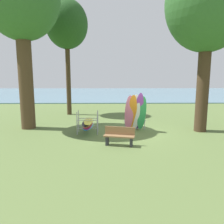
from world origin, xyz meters
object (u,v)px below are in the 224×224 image
Objects in this scene: leaning_board_pile at (135,113)px; park_bench at (119,136)px; tree_mid_behind at (67,25)px; board_storage_rack at (88,124)px; tree_foreground_right at (208,4)px.

leaning_board_pile is 1.56× the size of park_bench.
tree_mid_behind is 4.33× the size of board_storage_rack.
tree_foreground_right is 1.05× the size of tree_mid_behind.
tree_foreground_right is 7.01m from leaning_board_pile.
board_storage_rack is 1.46× the size of park_bench.
board_storage_rack is (2.18, -6.28, -6.66)m from tree_mid_behind.
leaning_board_pile is at bearing -49.56° from tree_mid_behind.
board_storage_rack is at bearing -70.87° from tree_mid_behind.
park_bench is at bearing -151.69° from tree_foreground_right.
tree_mid_behind reaches higher than leaning_board_pile.
tree_foreground_right is 8.53m from park_bench.
park_bench is (-1.06, -2.71, -0.62)m from leaning_board_pile.
leaning_board_pile is (4.90, -5.74, -6.14)m from tree_mid_behind.
park_bench is (1.66, -2.18, -0.10)m from board_storage_rack.
tree_foreground_right is 4.28× the size of leaning_board_pile.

